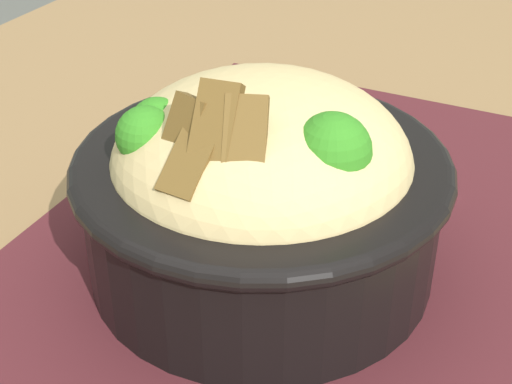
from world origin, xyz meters
TOP-DOWN VIEW (x-y plane):
  - table at (0.00, 0.00)m, footprint 1.33×0.84m
  - placemat at (-0.01, -0.00)m, footprint 0.49×0.32m
  - bowl at (-0.03, 0.00)m, footprint 0.23×0.23m
  - fork at (0.08, -0.01)m, footprint 0.04×0.14m

SIDE VIEW (x-z plane):
  - table at x=0.00m, z-range 0.32..1.08m
  - placemat at x=-0.01m, z-range 0.76..0.76m
  - fork at x=0.08m, z-range 0.76..0.77m
  - bowl at x=-0.03m, z-range 0.75..0.89m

